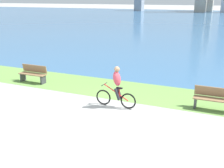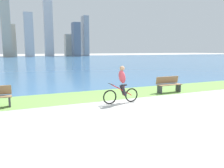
{
  "view_description": "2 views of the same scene",
  "coord_description": "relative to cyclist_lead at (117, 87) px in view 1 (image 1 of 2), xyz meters",
  "views": [
    {
      "loc": [
        4.35,
        -8.35,
        4.26
      ],
      "look_at": [
        0.23,
        1.09,
        1.02
      ],
      "focal_mm": 44.37,
      "sensor_mm": 36.0,
      "label": 1
    },
    {
      "loc": [
        -4.06,
        -7.54,
        2.37
      ],
      "look_at": [
        0.02,
        1.68,
        0.84
      ],
      "focal_mm": 35.7,
      "sensor_mm": 36.0,
      "label": 2
    }
  ],
  "objects": [
    {
      "name": "bay_water_surface",
      "position": [
        -0.34,
        46.82,
        -0.84
      ],
      "size": [
        300.0,
        86.67,
        0.0
      ],
      "primitive_type": "cube",
      "color": "#386693",
      "rests_on": "ground"
    },
    {
      "name": "bench_far_along_path",
      "position": [
        3.59,
        1.26,
        -0.39
      ],
      "size": [
        1.5,
        0.47,
        0.9
      ],
      "color": "olive",
      "rests_on": "ground"
    },
    {
      "name": "grass_strip_bayside",
      "position": [
        -0.34,
        2.08,
        -0.83
      ],
      "size": [
        120.0,
        2.82,
        0.01
      ],
      "primitive_type": "cube",
      "color": "#6B9947",
      "rests_on": "ground"
    },
    {
      "name": "ground_plane",
      "position": [
        -0.34,
        -1.3,
        -0.84
      ],
      "size": [
        300.0,
        300.0,
        0.0
      ],
      "primitive_type": "plane",
      "color": "#9E9E99"
    },
    {
      "name": "bench_near_path",
      "position": [
        -5.29,
        1.42,
        -0.39
      ],
      "size": [
        1.5,
        0.47,
        0.9
      ],
      "color": "olive",
      "rests_on": "ground"
    },
    {
      "name": "cyclist_lead",
      "position": [
        0.0,
        0.0,
        0.0
      ],
      "size": [
        1.74,
        0.52,
        1.69
      ],
      "color": "black",
      "rests_on": "ground"
    }
  ]
}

